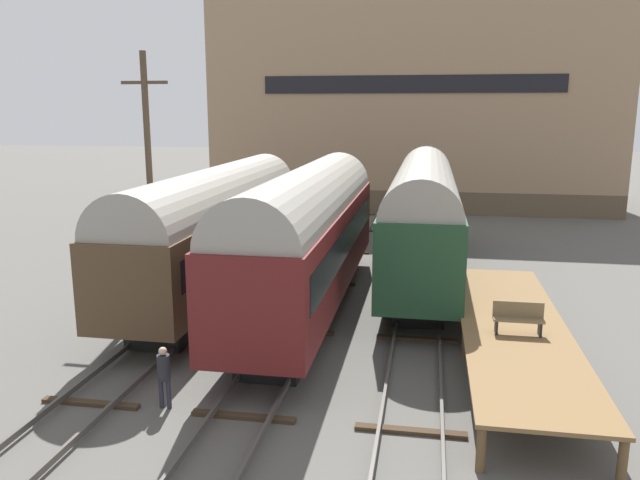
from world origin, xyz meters
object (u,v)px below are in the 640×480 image
(bench, at_px, (518,317))
(person_worker, at_px, (164,372))
(train_car_maroon, at_px, (308,231))
(train_car_brown, at_px, (216,224))
(utility_pole, at_px, (149,175))
(train_car_green, at_px, (423,209))

(bench, height_order, person_worker, bench)
(train_car_maroon, xyz_separation_m, person_worker, (-2.09, -8.08, -2.08))
(train_car_maroon, relative_size, bench, 11.32)
(train_car_brown, height_order, utility_pole, utility_pole)
(person_worker, height_order, utility_pole, utility_pole)
(bench, relative_size, person_worker, 0.86)
(train_car_maroon, xyz_separation_m, utility_pole, (-6.29, 0.61, 1.85))
(train_car_brown, bearing_deg, bench, -27.85)
(train_car_green, distance_m, utility_pole, 11.73)
(bench, bearing_deg, utility_pole, 160.05)
(person_worker, xyz_separation_m, utility_pole, (-4.20, 8.70, 3.92))
(bench, bearing_deg, train_car_brown, 152.15)
(train_car_brown, distance_m, bench, 12.40)
(train_car_green, bearing_deg, train_car_brown, -152.13)
(train_car_maroon, bearing_deg, bench, -31.20)
(person_worker, bearing_deg, utility_pole, 115.77)
(train_car_green, bearing_deg, utility_pole, -153.03)
(train_car_brown, distance_m, train_car_green, 9.13)
(person_worker, bearing_deg, train_car_brown, 101.36)
(utility_pole, bearing_deg, train_car_brown, 23.64)
(train_car_brown, xyz_separation_m, bench, (10.91, -5.76, -1.30))
(train_car_maroon, bearing_deg, train_car_green, 55.48)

